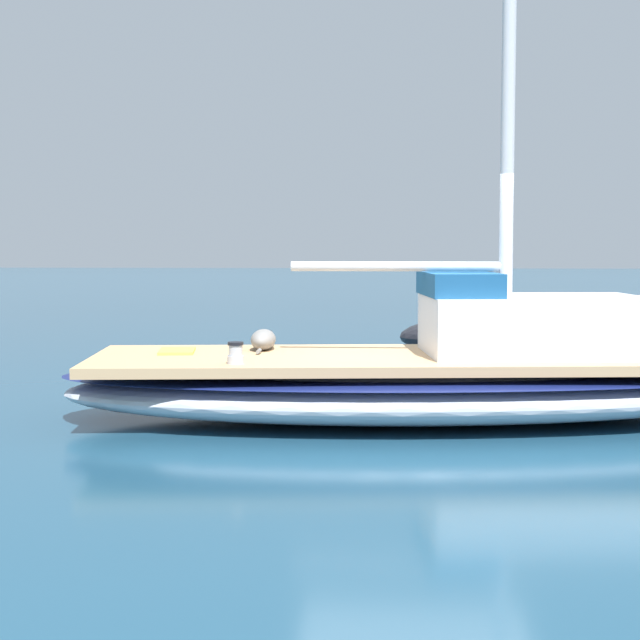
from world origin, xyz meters
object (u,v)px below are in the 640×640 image
object	(u,v)px
sailboat_main	(417,386)
dog_grey	(264,340)
deck_towel	(177,351)
deck_winch	(236,354)

from	to	relation	value
sailboat_main	dog_grey	bearing A→B (deg)	-102.89
dog_grey	deck_towel	distance (m)	0.94
sailboat_main	deck_towel	xyz separation A→B (m)	(-0.02, -2.50, 0.34)
deck_winch	dog_grey	bearing A→B (deg)	175.12
dog_grey	deck_winch	size ratio (longest dim) A/B	4.53
deck_towel	deck_winch	bearing A→B (deg)	39.50
sailboat_main	dog_grey	size ratio (longest dim) A/B	7.84
sailboat_main	dog_grey	world-z (taller)	dog_grey
dog_grey	deck_winch	bearing A→B (deg)	-4.88
deck_towel	dog_grey	bearing A→B (deg)	111.97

